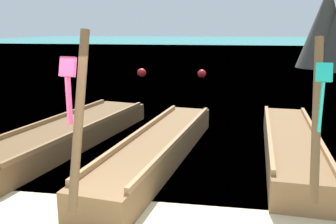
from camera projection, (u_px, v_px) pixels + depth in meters
name	position (u px, v px, depth m)	size (l,w,h in m)	color
sea_water	(222.00, 44.00, 63.85)	(120.00, 120.00, 0.00)	teal
longtail_boat_blue_ribbon	(67.00, 135.00, 9.11)	(2.55, 6.61, 2.50)	brown
longtail_boat_pink_ribbon	(158.00, 148.00, 7.96)	(1.87, 6.58, 2.85)	brown
longtail_boat_turquoise_ribbon	(291.00, 146.00, 8.12)	(1.46, 6.16, 2.75)	brown
mooring_buoy_near	(202.00, 74.00, 21.20)	(0.49, 0.49, 0.49)	red
mooring_buoy_far	(142.00, 73.00, 21.56)	(0.52, 0.52, 0.52)	red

